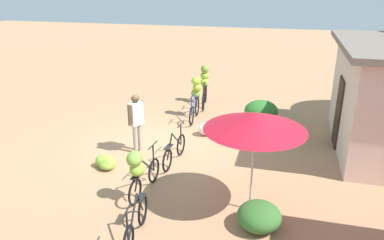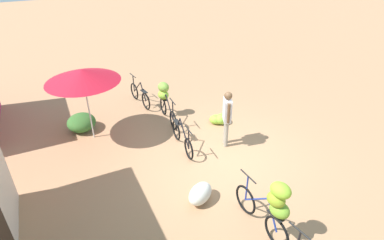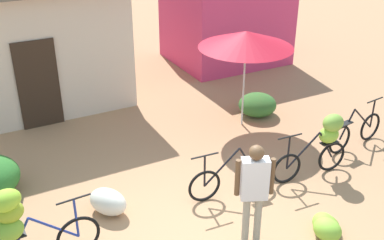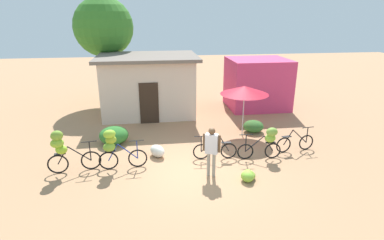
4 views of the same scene
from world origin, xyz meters
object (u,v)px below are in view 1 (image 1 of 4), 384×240
bicycle_leftmost (205,82)px  bicycle_near_pile (196,94)px  bicycle_by_shop (139,169)px  produce_sack (209,128)px  bicycle_center_loaded (174,151)px  banana_pile_on_ground (106,163)px  bicycle_rightmost (136,224)px  person_vendor (136,117)px  market_umbrella (255,121)px

bicycle_leftmost → bicycle_near_pile: size_ratio=1.05×
bicycle_by_shop → produce_sack: (-3.96, 0.72, -0.52)m
bicycle_near_pile → produce_sack: 1.77m
bicycle_center_loaded → banana_pile_on_ground: bicycle_center_loaded is taller
bicycle_near_pile → bicycle_by_shop: bearing=0.8°
bicycle_near_pile → bicycle_center_loaded: bearing=5.0°
bicycle_near_pile → bicycle_rightmost: size_ratio=1.02×
bicycle_leftmost → produce_sack: (3.07, 0.84, -0.68)m
bicycle_leftmost → bicycle_center_loaded: bearing=3.9°
banana_pile_on_ground → produce_sack: size_ratio=1.01×
bicycle_rightmost → person_vendor: (-3.59, -1.45, 0.69)m
bicycle_center_loaded → bicycle_near_pile: bearing=-175.0°
bicycle_near_pile → produce_sack: size_ratio=2.34×
bicycle_by_shop → bicycle_rightmost: bearing=19.2°
market_umbrella → bicycle_near_pile: (-5.22, -2.50, -1.16)m
bicycle_by_shop → bicycle_rightmost: 1.47m
bicycle_leftmost → produce_sack: size_ratio=2.45×
market_umbrella → bicycle_rightmost: (1.52, -1.96, -1.67)m
bicycle_center_loaded → produce_sack: (-2.08, 0.49, -0.12)m
bicycle_by_shop → bicycle_rightmost: bicycle_by_shop is taller
banana_pile_on_ground → person_vendor: person_vendor is taller
bicycle_by_shop → person_vendor: 2.48m
bicycle_rightmost → banana_pile_on_ground: bicycle_rightmost is taller
bicycle_leftmost → bicycle_rightmost: bearing=4.0°
bicycle_leftmost → person_vendor: (4.77, -0.86, 0.14)m
bicycle_leftmost → bicycle_rightmost: bicycle_leftmost is taller
market_umbrella → banana_pile_on_ground: 4.35m
bicycle_leftmost → banana_pile_on_ground: 6.08m
person_vendor → banana_pile_on_ground: bearing=-20.3°
banana_pile_on_ground → person_vendor: 1.50m
market_umbrella → bicycle_by_shop: market_umbrella is taller
bicycle_by_shop → produce_sack: size_ratio=2.32×
market_umbrella → produce_sack: market_umbrella is taller
bicycle_near_pile → person_vendor: person_vendor is taller
produce_sack → person_vendor: (1.70, -1.70, 0.82)m
bicycle_near_pile → banana_pile_on_ground: bicycle_near_pile is taller
produce_sack → person_vendor: person_vendor is taller
banana_pile_on_ground → produce_sack: bearing=143.2°
bicycle_rightmost → market_umbrella: bearing=127.8°
produce_sack → person_vendor: size_ratio=0.41×
bicycle_center_loaded → bicycle_by_shop: size_ratio=1.00×
banana_pile_on_ground → bicycle_leftmost: bearing=167.8°
bicycle_near_pile → bicycle_rightmost: bicycle_near_pile is taller
bicycle_center_loaded → bicycle_by_shop: (1.87, -0.23, 0.40)m
person_vendor → bicycle_by_shop: bearing=23.5°
bicycle_near_pile → banana_pile_on_ground: size_ratio=2.33×
bicycle_rightmost → bicycle_leftmost: bearing=-176.0°
bicycle_by_shop → produce_sack: 4.06m
market_umbrella → bicycle_leftmost: market_umbrella is taller
bicycle_near_pile → bicycle_rightmost: bearing=4.6°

